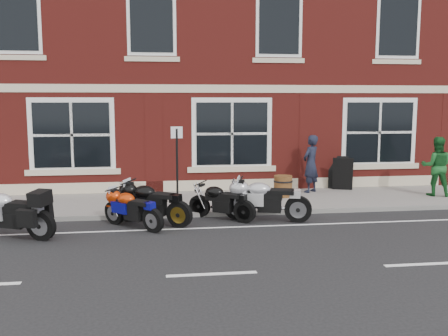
{
  "coord_description": "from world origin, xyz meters",
  "views": [
    {
      "loc": [
        -0.92,
        -11.36,
        3.01
      ],
      "look_at": [
        0.84,
        1.6,
        1.25
      ],
      "focal_mm": 40.0,
      "sensor_mm": 36.0,
      "label": 1
    }
  ],
  "objects": [
    {
      "name": "moto_sport_silver",
      "position": [
        1.79,
        0.74,
        0.57
      ],
      "size": [
        2.14,
        0.83,
        0.99
      ],
      "rotation": [
        0.0,
        0.0,
        1.25
      ],
      "color": "black",
      "rests_on": "ground"
    },
    {
      "name": "moto_sport_black",
      "position": [
        -1.05,
        0.79,
        0.56
      ],
      "size": [
        1.87,
        1.3,
        0.97
      ],
      "rotation": [
        0.0,
        0.0,
        0.99
      ],
      "color": "black",
      "rests_on": "ground"
    },
    {
      "name": "pub_building",
      "position": [
        0.0,
        10.5,
        6.0
      ],
      "size": [
        24.0,
        12.0,
        12.0
      ],
      "primitive_type": "cube",
      "color": "maroon",
      "rests_on": "ground"
    },
    {
      "name": "moto_sport_red",
      "position": [
        -1.51,
        0.46,
        0.49
      ],
      "size": [
        1.45,
        1.41,
        0.85
      ],
      "rotation": [
        0.0,
        0.0,
        0.8
      ],
      "color": "black",
      "rests_on": "ground"
    },
    {
      "name": "sidewalk",
      "position": [
        0.0,
        3.0,
        0.06
      ],
      "size": [
        30.0,
        3.0,
        0.12
      ],
      "primitive_type": "cube",
      "color": "slate",
      "rests_on": "ground"
    },
    {
      "name": "kerb",
      "position": [
        0.0,
        1.42,
        0.06
      ],
      "size": [
        30.0,
        0.16,
        0.12
      ],
      "primitive_type": "cube",
      "color": "slate",
      "rests_on": "ground"
    },
    {
      "name": "moto_naked_black",
      "position": [
        0.68,
        1.02,
        0.49
      ],
      "size": [
        1.58,
        1.27,
        0.86
      ],
      "rotation": [
        0.0,
        0.0,
        0.91
      ],
      "color": "black",
      "rests_on": "ground"
    },
    {
      "name": "barrel_planter",
      "position": [
        2.88,
        3.22,
        0.44
      ],
      "size": [
        0.58,
        0.58,
        0.64
      ],
      "color": "#4F2715",
      "rests_on": "sidewalk"
    },
    {
      "name": "pedestrian_right",
      "position": [
        7.57,
        2.76,
        1.03
      ],
      "size": [
        1.08,
        0.97,
        1.81
      ],
      "primitive_type": "imported",
      "rotation": [
        0.0,
        0.0,
        2.76
      ],
      "color": "#175221",
      "rests_on": "sidewalk"
    },
    {
      "name": "ground",
      "position": [
        0.0,
        0.0,
        0.0
      ],
      "size": [
        80.0,
        80.0,
        0.0
      ],
      "primitive_type": "plane",
      "color": "black",
      "rests_on": "ground"
    },
    {
      "name": "pedestrian_left",
      "position": [
        3.93,
        3.83,
        1.03
      ],
      "size": [
        0.79,
        0.77,
        1.83
      ],
      "primitive_type": "imported",
      "rotation": [
        0.0,
        0.0,
        3.85
      ],
      "color": "black",
      "rests_on": "sidewalk"
    },
    {
      "name": "parking_sign",
      "position": [
        -0.38,
        2.02,
        1.4
      ],
      "size": [
        0.31,
        0.06,
        2.22
      ],
      "rotation": [
        0.0,
        0.0,
        0.0
      ],
      "color": "black",
      "rests_on": "sidewalk"
    },
    {
      "name": "moto_touring_silver",
      "position": [
        -4.19,
        -0.0,
        0.6
      ],
      "size": [
        2.09,
        1.06,
        1.47
      ],
      "rotation": [
        0.0,
        0.0,
        1.14
      ],
      "color": "black",
      "rests_on": "ground"
    },
    {
      "name": "a_board_sign",
      "position": [
        5.07,
        4.2,
        0.66
      ],
      "size": [
        0.76,
        0.62,
        1.08
      ],
      "primitive_type": null,
      "rotation": [
        0.0,
        0.0,
        -0.34
      ],
      "color": "black",
      "rests_on": "sidewalk"
    }
  ]
}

